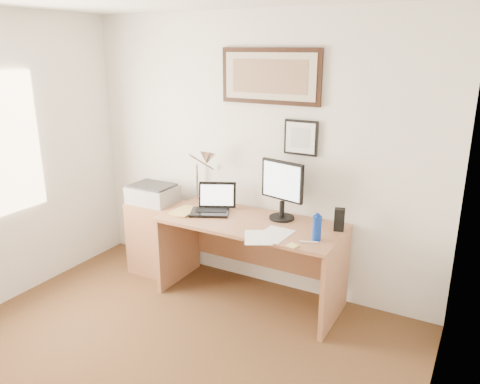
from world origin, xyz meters
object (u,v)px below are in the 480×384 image
Objects in this scene: desk at (255,243)px; laptop at (213,206)px; side_cabinet at (158,237)px; water_bottle at (317,228)px; book at (177,209)px; printer at (153,193)px; lcd_monitor at (282,187)px.

laptop is (-0.41, -0.04, 0.29)m from desk.
laptop is (0.66, -0.01, 0.44)m from side_cabinet.
water_bottle is 1.37m from book.
book is at bearing -158.38° from laptop.
book is at bearing -19.39° from printer.
water_bottle is (1.71, -0.17, 0.48)m from side_cabinet.
book is 0.50× the size of lcd_monitor.
laptop is 0.70m from printer.
desk is 1.15m from printer.
laptop is at bearing -167.80° from lcd_monitor.
printer is (-0.70, 0.01, 0.01)m from laptop.
lcd_monitor reaches higher than book.
side_cabinet is 0.45m from printer.
laptop is at bearing -173.77° from desk.
book reaches higher than side_cabinet.
lcd_monitor is at bearing 12.20° from laptop.
book is 0.41m from printer.
laptop reaches higher than side_cabinet.
side_cabinet is 0.46× the size of desk.
book is at bearing -20.99° from side_cabinet.
desk is at bearing 6.23° from laptop.
water_bottle is 0.75m from desk.
lcd_monitor is 1.18× the size of printer.
laptop is (-1.05, 0.16, -0.04)m from water_bottle.
laptop is at bearing -0.91° from printer.
printer reaches higher than book.
water_bottle reaches higher than printer.
lcd_monitor reaches higher than laptop.
desk is at bearing 13.14° from book.
laptop reaches higher than desk.
laptop reaches higher than printer.
printer is (-1.32, -0.12, -0.22)m from lcd_monitor.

